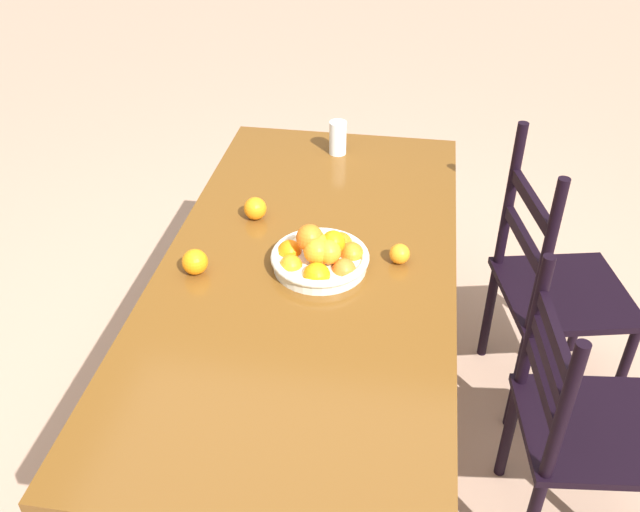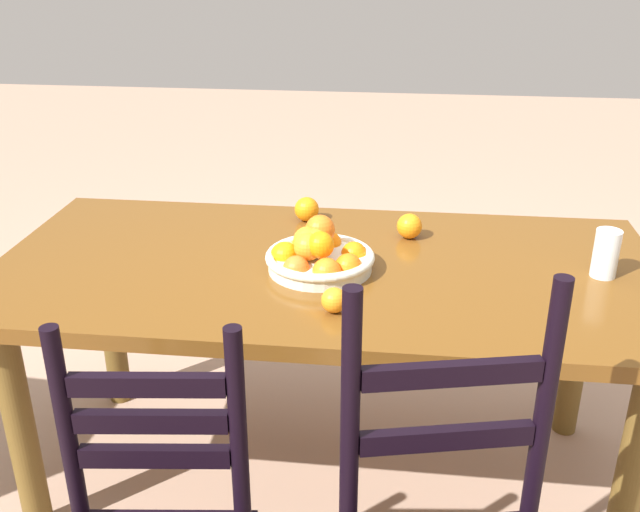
{
  "view_description": "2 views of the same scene",
  "coord_description": "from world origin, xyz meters",
  "px_view_note": "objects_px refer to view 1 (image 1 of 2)",
  "views": [
    {
      "loc": [
        1.65,
        0.3,
        1.94
      ],
      "look_at": [
        0.01,
        0.04,
        0.76
      ],
      "focal_mm": 38.77,
      "sensor_mm": 36.0,
      "label": 1
    },
    {
      "loc": [
        -0.19,
        1.78,
        1.55
      ],
      "look_at": [
        0.01,
        0.04,
        0.76
      ],
      "focal_mm": 40.56,
      "sensor_mm": 36.0,
      "label": 2
    }
  ],
  "objects_px": {
    "dining_table": "(308,287)",
    "drinking_glass": "(338,138)",
    "orange_loose_2": "(195,262)",
    "fruit_bowl": "(320,255)",
    "chair_near_window": "(553,290)",
    "chair_by_cabinet": "(576,426)",
    "orange_loose_0": "(400,254)",
    "orange_loose_1": "(255,208)"
  },
  "relations": [
    {
      "from": "dining_table",
      "to": "drinking_glass",
      "type": "distance_m",
      "value": 0.75
    },
    {
      "from": "orange_loose_2",
      "to": "fruit_bowl",
      "type": "bearing_deg",
      "value": 102.38
    },
    {
      "from": "chair_near_window",
      "to": "orange_loose_2",
      "type": "xyz_separation_m",
      "value": [
        0.43,
        -1.12,
        0.3
      ]
    },
    {
      "from": "dining_table",
      "to": "chair_by_cabinet",
      "type": "relative_size",
      "value": 2.04
    },
    {
      "from": "orange_loose_0",
      "to": "orange_loose_1",
      "type": "xyz_separation_m",
      "value": [
        -0.18,
        -0.48,
        0.01
      ]
    },
    {
      "from": "fruit_bowl",
      "to": "orange_loose_2",
      "type": "relative_size",
      "value": 3.83
    },
    {
      "from": "drinking_glass",
      "to": "chair_by_cabinet",
      "type": "bearing_deg",
      "value": 39.61
    },
    {
      "from": "drinking_glass",
      "to": "orange_loose_1",
      "type": "bearing_deg",
      "value": -21.84
    },
    {
      "from": "dining_table",
      "to": "chair_near_window",
      "type": "bearing_deg",
      "value": 112.47
    },
    {
      "from": "chair_near_window",
      "to": "drinking_glass",
      "type": "height_order",
      "value": "chair_near_window"
    },
    {
      "from": "orange_loose_2",
      "to": "drinking_glass",
      "type": "bearing_deg",
      "value": 159.58
    },
    {
      "from": "orange_loose_2",
      "to": "drinking_glass",
      "type": "relative_size",
      "value": 0.59
    },
    {
      "from": "chair_near_window",
      "to": "orange_loose_1",
      "type": "distance_m",
      "value": 1.06
    },
    {
      "from": "chair_by_cabinet",
      "to": "chair_near_window",
      "type": "bearing_deg",
      "value": -5.94
    },
    {
      "from": "dining_table",
      "to": "chair_by_cabinet",
      "type": "xyz_separation_m",
      "value": [
        0.25,
        0.8,
        -0.2
      ]
    },
    {
      "from": "dining_table",
      "to": "drinking_glass",
      "type": "xyz_separation_m",
      "value": [
        -0.73,
        -0.01,
        0.16
      ]
    },
    {
      "from": "dining_table",
      "to": "drinking_glass",
      "type": "bearing_deg",
      "value": -179.19
    },
    {
      "from": "chair_near_window",
      "to": "fruit_bowl",
      "type": "bearing_deg",
      "value": 101.72
    },
    {
      "from": "chair_by_cabinet",
      "to": "drinking_glass",
      "type": "xyz_separation_m",
      "value": [
        -0.99,
        -0.82,
        0.36
      ]
    },
    {
      "from": "fruit_bowl",
      "to": "orange_loose_2",
      "type": "distance_m",
      "value": 0.37
    },
    {
      "from": "chair_by_cabinet",
      "to": "orange_loose_2",
      "type": "bearing_deg",
      "value": 75.75
    },
    {
      "from": "drinking_glass",
      "to": "orange_loose_0",
      "type": "bearing_deg",
      "value": 22.27
    },
    {
      "from": "fruit_bowl",
      "to": "orange_loose_2",
      "type": "height_order",
      "value": "fruit_bowl"
    },
    {
      "from": "fruit_bowl",
      "to": "dining_table",
      "type": "bearing_deg",
      "value": -113.8
    },
    {
      "from": "chair_by_cabinet",
      "to": "fruit_bowl",
      "type": "xyz_separation_m",
      "value": [
        -0.24,
        -0.76,
        0.34
      ]
    },
    {
      "from": "chair_by_cabinet",
      "to": "drinking_glass",
      "type": "relative_size",
      "value": 6.93
    },
    {
      "from": "fruit_bowl",
      "to": "orange_loose_2",
      "type": "xyz_separation_m",
      "value": [
        0.08,
        -0.36,
        -0.01
      ]
    },
    {
      "from": "fruit_bowl",
      "to": "drinking_glass",
      "type": "xyz_separation_m",
      "value": [
        -0.75,
        -0.05,
        0.02
      ]
    },
    {
      "from": "orange_loose_0",
      "to": "drinking_glass",
      "type": "relative_size",
      "value": 0.48
    },
    {
      "from": "chair_by_cabinet",
      "to": "orange_loose_2",
      "type": "relative_size",
      "value": 11.66
    },
    {
      "from": "chair_by_cabinet",
      "to": "fruit_bowl",
      "type": "distance_m",
      "value": 0.87
    },
    {
      "from": "orange_loose_0",
      "to": "chair_by_cabinet",
      "type": "bearing_deg",
      "value": 60.62
    },
    {
      "from": "chair_by_cabinet",
      "to": "fruit_bowl",
      "type": "height_order",
      "value": "chair_by_cabinet"
    },
    {
      "from": "fruit_bowl",
      "to": "drinking_glass",
      "type": "height_order",
      "value": "fruit_bowl"
    },
    {
      "from": "orange_loose_0",
      "to": "orange_loose_1",
      "type": "bearing_deg",
      "value": -109.96
    },
    {
      "from": "orange_loose_1",
      "to": "fruit_bowl",
      "type": "bearing_deg",
      "value": 46.48
    },
    {
      "from": "chair_near_window",
      "to": "orange_loose_0",
      "type": "bearing_deg",
      "value": 105.15
    },
    {
      "from": "orange_loose_0",
      "to": "fruit_bowl",
      "type": "bearing_deg",
      "value": -74.05
    },
    {
      "from": "chair_by_cabinet",
      "to": "drinking_glass",
      "type": "height_order",
      "value": "chair_by_cabinet"
    },
    {
      "from": "orange_loose_1",
      "to": "drinking_glass",
      "type": "xyz_separation_m",
      "value": [
        -0.51,
        0.2,
        0.03
      ]
    },
    {
      "from": "orange_loose_0",
      "to": "orange_loose_2",
      "type": "bearing_deg",
      "value": -76.22
    },
    {
      "from": "fruit_bowl",
      "to": "drinking_glass",
      "type": "bearing_deg",
      "value": -176.15
    }
  ]
}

